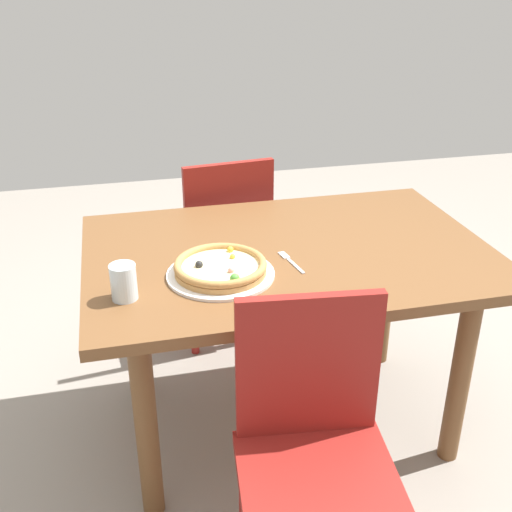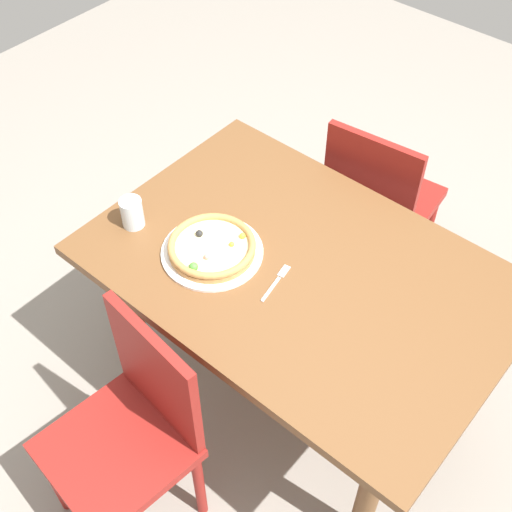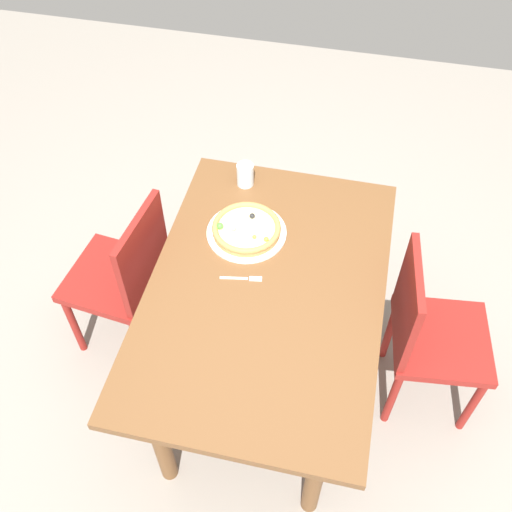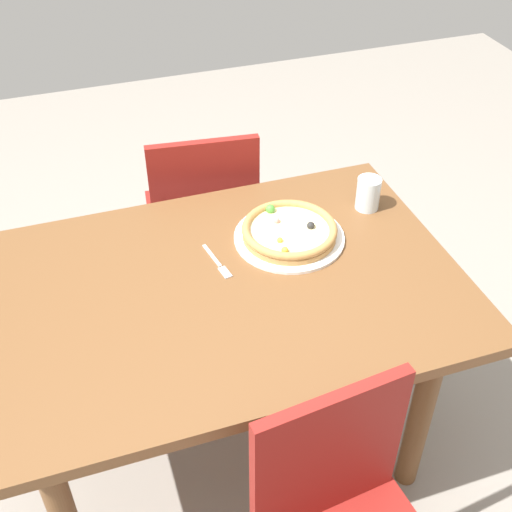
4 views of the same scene
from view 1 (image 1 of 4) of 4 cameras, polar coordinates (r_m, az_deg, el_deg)
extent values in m
plane|color=gray|center=(2.50, 2.58, -14.93)|extent=(6.00, 6.00, 0.00)
cube|color=brown|center=(2.10, 2.97, 0.21)|extent=(1.35, 0.91, 0.04)
cylinder|color=brown|center=(1.98, -10.03, -14.94)|extent=(0.07, 0.07, 0.71)
cylinder|color=brown|center=(2.25, 18.22, -10.32)|extent=(0.07, 0.07, 0.71)
cylinder|color=brown|center=(2.47, -11.11, -5.80)|extent=(0.07, 0.07, 0.71)
cylinder|color=brown|center=(2.69, 11.79, -3.04)|extent=(0.07, 0.07, 0.71)
cylinder|color=maroon|center=(1.98, 9.54, -20.65)|extent=(0.04, 0.04, 0.42)
cylinder|color=maroon|center=(1.92, -1.00, -21.81)|extent=(0.04, 0.04, 0.42)
cube|color=maroon|center=(1.66, 5.83, -20.16)|extent=(0.44, 0.44, 0.04)
cube|color=maroon|center=(1.65, 4.81, -9.99)|extent=(0.38, 0.07, 0.42)
cylinder|color=maroon|center=(3.06, -7.34, -2.05)|extent=(0.04, 0.04, 0.42)
cylinder|color=maroon|center=(3.13, -1.28, -1.08)|extent=(0.04, 0.04, 0.42)
cylinder|color=maroon|center=(2.77, -5.74, -5.17)|extent=(0.04, 0.04, 0.42)
cylinder|color=maroon|center=(2.85, 0.90, -4.00)|extent=(0.04, 0.04, 0.42)
cube|color=maroon|center=(2.84, -3.48, 1.06)|extent=(0.44, 0.44, 0.04)
cube|color=maroon|center=(2.59, -2.45, 4.06)|extent=(0.38, 0.07, 0.42)
cylinder|color=white|center=(1.91, -3.26, -1.67)|extent=(0.33, 0.33, 0.01)
cylinder|color=#B78447|center=(1.91, -3.27, -1.30)|extent=(0.28, 0.28, 0.02)
cylinder|color=beige|center=(1.90, -3.28, -0.98)|extent=(0.25, 0.25, 0.01)
torus|color=#B78447|center=(1.90, -3.28, -0.79)|extent=(0.29, 0.29, 0.02)
sphere|color=gold|center=(1.94, -2.17, -0.05)|extent=(0.02, 0.02, 0.02)
sphere|color=#E58C7F|center=(1.86, -2.30, -1.32)|extent=(0.02, 0.02, 0.02)
sphere|color=gold|center=(1.99, -2.37, 0.59)|extent=(0.02, 0.02, 0.02)
sphere|color=#262626|center=(1.90, -5.24, -0.78)|extent=(0.02, 0.02, 0.02)
sphere|color=#4C9E38|center=(1.81, -1.95, -2.06)|extent=(0.03, 0.03, 0.03)
cube|color=silver|center=(1.97, 3.66, -0.92)|extent=(0.03, 0.11, 0.00)
cube|color=silver|center=(2.04, 2.58, 0.07)|extent=(0.03, 0.05, 0.00)
cylinder|color=silver|center=(1.80, -12.03, -2.34)|extent=(0.08, 0.08, 0.11)
camera|label=2|loc=(1.65, 64.80, 39.69)|focal=46.78mm
camera|label=3|loc=(2.94, 36.91, 40.33)|focal=41.25mm
camera|label=4|loc=(3.27, 2.69, 31.89)|focal=46.64mm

